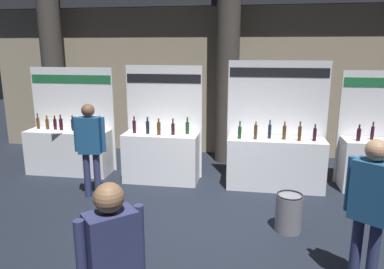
{
  "coord_description": "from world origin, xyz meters",
  "views": [
    {
      "loc": [
        0.57,
        -4.99,
        2.71
      ],
      "look_at": [
        -0.47,
        1.39,
        1.17
      ],
      "focal_mm": 34.13,
      "sensor_mm": 36.0,
      "label": 1
    }
  ],
  "objects": [
    {
      "name": "exhibitor_booth_0",
      "position": [
        -3.33,
        2.22,
        0.58
      ],
      "size": [
        1.89,
        0.73,
        2.29
      ],
      "color": "white",
      "rests_on": "ground_plane"
    },
    {
      "name": "trash_bin",
      "position": [
        1.19,
        0.24,
        0.29
      ],
      "size": [
        0.4,
        0.4,
        0.59
      ],
      "color": "slate",
      "rests_on": "ground_plane"
    },
    {
      "name": "visitor_1",
      "position": [
        1.9,
        -1.02,
        1.07
      ],
      "size": [
        0.47,
        0.44,
        1.77
      ],
      "rotation": [
        0.0,
        0.0,
        2.51
      ],
      "color": "navy",
      "rests_on": "ground_plane"
    },
    {
      "name": "ground_plane",
      "position": [
        0.0,
        0.0,
        0.0
      ],
      "size": [
        25.33,
        25.33,
        0.0
      ],
      "primitive_type": "plane",
      "color": "black"
    },
    {
      "name": "exhibitor_booth_1",
      "position": [
        -1.21,
        2.05,
        0.61
      ],
      "size": [
        1.59,
        0.66,
        2.36
      ],
      "color": "white",
      "rests_on": "ground_plane"
    },
    {
      "name": "exhibitor_booth_2",
      "position": [
        1.08,
        2.04,
        0.61
      ],
      "size": [
        1.94,
        0.66,
        2.47
      ],
      "color": "white",
      "rests_on": "ground_plane"
    },
    {
      "name": "hall_colonnade",
      "position": [
        0.0,
        4.24,
        3.4
      ],
      "size": [
        12.66,
        1.13,
        6.9
      ],
      "color": "gray",
      "rests_on": "ground_plane"
    },
    {
      "name": "visitor_2",
      "position": [
        -2.27,
        0.99,
        1.04
      ],
      "size": [
        0.57,
        0.25,
        1.75
      ],
      "rotation": [
        0.0,
        0.0,
        0.12
      ],
      "color": "navy",
      "rests_on": "ground_plane"
    },
    {
      "name": "visitor_5",
      "position": [
        -0.45,
        -2.6,
        1.04
      ],
      "size": [
        0.44,
        0.43,
        1.74
      ],
      "rotation": [
        0.0,
        0.0,
        3.89
      ],
      "color": "#47382D",
      "rests_on": "ground_plane"
    }
  ]
}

